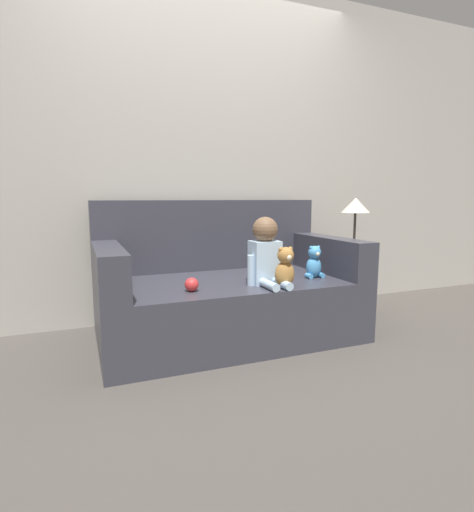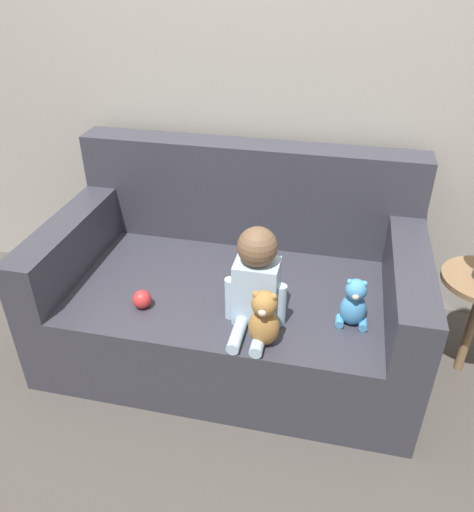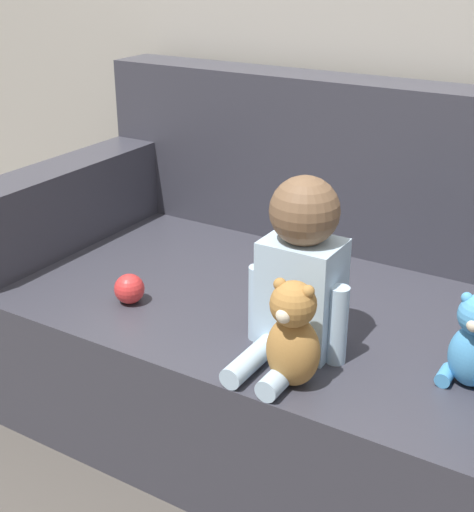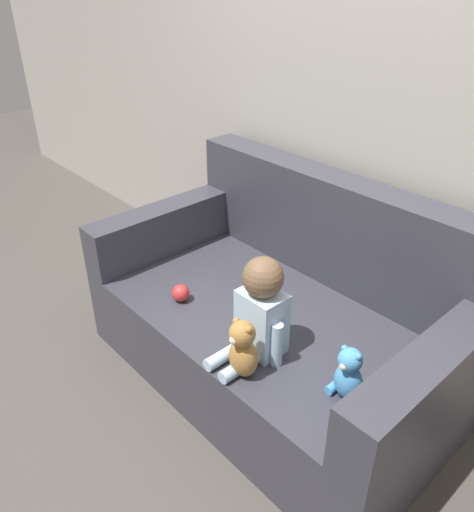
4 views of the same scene
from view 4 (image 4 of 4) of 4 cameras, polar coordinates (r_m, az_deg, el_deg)
The scene contains 7 objects.
ground_plane at distance 2.56m, azimuth 3.89°, elevation -13.17°, with size 12.00×12.00×0.00m, color #4C4742.
wall_back at distance 2.36m, azimuth 15.42°, elevation 18.15°, with size 8.00×0.05×2.60m.
couch at distance 2.40m, azimuth 5.33°, elevation -6.93°, with size 1.70×0.99×0.93m.
person_baby at distance 1.94m, azimuth 2.60°, elevation -6.33°, with size 0.25×0.33×0.42m.
teddy_bear_brown at distance 1.88m, azimuth 0.68°, elevation -10.59°, with size 0.12×0.11×0.25m.
plush_toy_side at distance 1.85m, azimuth 12.60°, elevation -13.13°, with size 0.13×0.10×0.22m.
toy_ball at distance 2.33m, azimuth -6.45°, elevation -4.22°, with size 0.08×0.08×0.08m.
Camera 4 is at (1.26, -1.37, 1.76)m, focal length 35.00 mm.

